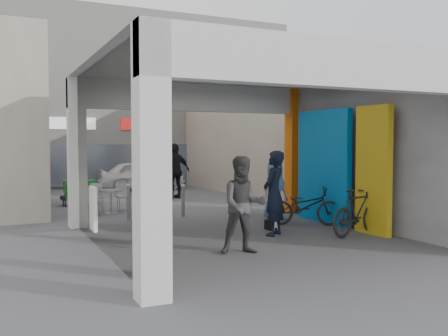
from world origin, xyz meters
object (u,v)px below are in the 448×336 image
man_with_dog (274,193)px  man_crates (175,171)px  bicycle_front (305,206)px  cafe_set (105,203)px  bicycle_rear (358,212)px  produce_stand (80,195)px  border_collie (273,220)px  man_back_turned (244,205)px  white_van (142,175)px  man_elderly (275,190)px

man_with_dog → man_crates: man_crates is taller
man_with_dog → bicycle_front: size_ratio=1.03×
cafe_set → bicycle_front: (3.91, -4.22, 0.18)m
cafe_set → bicycle_rear: bicycle_rear is taller
bicycle_rear → man_crates: bearing=-6.1°
cafe_set → produce_stand: size_ratio=1.12×
cafe_set → bicycle_rear: 7.16m
border_collie → bicycle_rear: size_ratio=0.35×
border_collie → man_back_turned: bearing=-139.0°
produce_stand → man_back_turned: 8.49m
man_crates → white_van: man_crates is taller
bicycle_rear → man_elderly: bearing=-3.3°
produce_stand → man_crates: 3.46m
man_crates → produce_stand: bearing=-4.2°
man_elderly → white_van: bearing=85.0°
man_elderly → white_van: size_ratio=0.42×
bicycle_rear → man_back_turned: bearing=85.2°
man_back_turned → bicycle_front: bearing=52.3°
border_collie → man_crates: size_ratio=0.30×
border_collie → man_elderly: (0.82, 1.32, 0.53)m
border_collie → white_van: (-0.06, 10.72, 0.38)m
produce_stand → man_elderly: size_ratio=0.78×
man_back_turned → man_elderly: (2.51, 3.13, -0.12)m
border_collie → produce_stand: bearing=110.5°
produce_stand → man_back_turned: size_ratio=0.68×
man_crates → bicycle_rear: (1.21, -8.29, -0.47)m
border_collie → man_elderly: man_elderly is taller
man_back_turned → man_crates: (1.81, 8.80, 0.10)m
bicycle_rear → white_van: (-1.39, 12.01, 0.11)m
white_van → produce_stand: bearing=148.2°
man_with_dog → white_van: man_with_dog is taller
border_collie → bicycle_rear: (1.33, -1.29, 0.27)m
man_elderly → white_van: 9.44m
man_back_turned → bicycle_rear: 3.08m
man_back_turned → man_elderly: size_ratio=1.15×
produce_stand → man_with_dog: man_with_dog is taller
man_crates → bicycle_rear: size_ratio=1.16×
man_elderly → white_van: man_elderly is taller
produce_stand → man_back_turned: bearing=-70.5°
produce_stand → white_van: white_van is taller
cafe_set → white_van: white_van is taller
cafe_set → man_crates: 3.96m
produce_stand → bicycle_front: bearing=-46.7°
man_with_dog → man_crates: (0.43, 7.53, 0.07)m
bicycle_front → man_elderly: bearing=38.8°
man_crates → bicycle_rear: man_crates is taller
man_with_dog → man_back_turned: man_with_dog is taller
bicycle_rear → produce_stand: bearing=15.9°
border_collie → bicycle_front: bicycle_front is taller
man_crates → white_van: 3.74m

